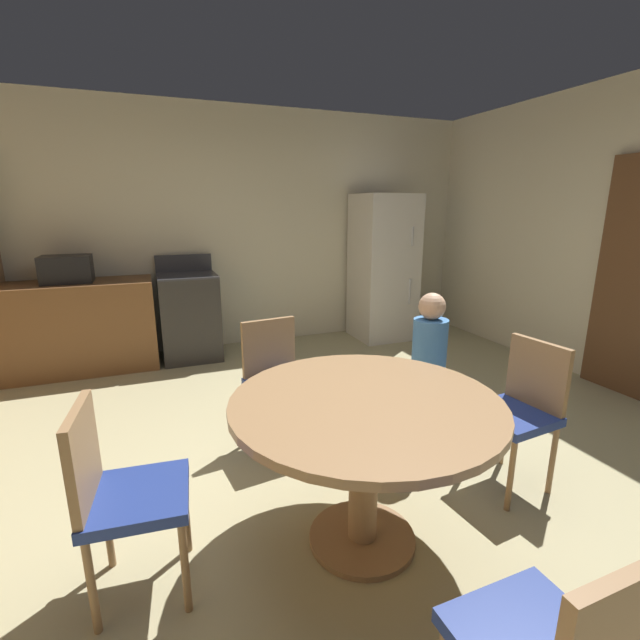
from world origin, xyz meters
The scene contains 11 objects.
ground_plane centered at (0.00, 0.00, 0.00)m, with size 14.00×14.00×0.00m, color tan.
wall_back centered at (0.00, 3.10, 1.35)m, with size 6.11×0.12×2.70m, color beige.
kitchen_counter centered at (-1.86, 2.70, 0.45)m, with size 1.79×0.60×0.90m, color brown.
oven_range centered at (-0.62, 2.71, 0.47)m, with size 0.60×0.60×1.10m.
refrigerator centered at (1.71, 2.65, 0.88)m, with size 0.68×0.68×1.76m.
microwave centered at (-1.72, 2.70, 1.03)m, with size 0.44×0.32×0.26m, color black.
dining_table centered at (-0.11, -0.45, 0.61)m, with size 1.25×1.25×0.76m.
chair_east centered at (0.95, -0.35, 0.50)m, with size 0.44×0.44×0.87m.
chair_north centered at (-0.25, 0.61, 0.50)m, with size 0.45×0.45×0.87m.
chair_west centered at (-1.17, -0.35, 0.50)m, with size 0.44×0.44×0.87m.
person_child centered at (0.65, 0.15, 0.58)m, with size 0.31×0.31×1.09m.
Camera 1 is at (-0.98, -2.09, 1.61)m, focal length 24.63 mm.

